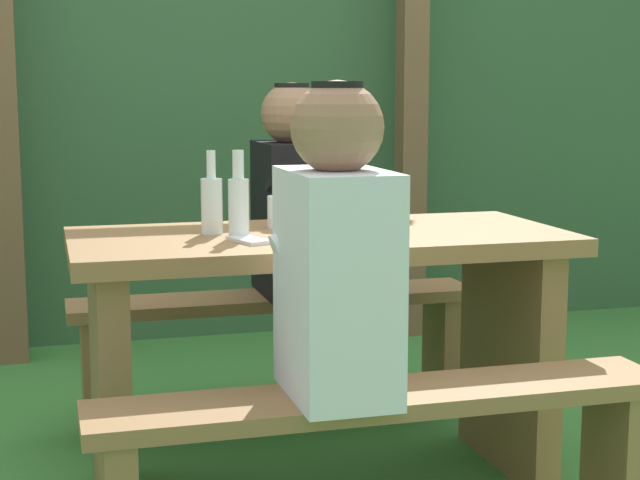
% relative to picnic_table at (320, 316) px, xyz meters
% --- Properties ---
extents(hedge_backdrop, '(6.40, 0.76, 2.29)m').
position_rel_picnic_table_xyz_m(hedge_backdrop, '(0.00, 2.25, 0.64)').
color(hedge_backdrop, '#345C36').
rests_on(hedge_backdrop, ground_plane).
extents(pergola_post_left, '(0.12, 0.12, 2.29)m').
position_rel_picnic_table_xyz_m(pergola_post_left, '(-0.90, 1.65, 0.63)').
color(pergola_post_left, brown).
rests_on(pergola_post_left, ground_plane).
extents(pergola_post_right, '(0.12, 0.12, 2.29)m').
position_rel_picnic_table_xyz_m(pergola_post_right, '(0.90, 1.65, 0.63)').
color(pergola_post_right, brown).
rests_on(pergola_post_right, ground_plane).
extents(picnic_table, '(1.40, 0.64, 0.75)m').
position_rel_picnic_table_xyz_m(picnic_table, '(0.00, 0.00, 0.00)').
color(picnic_table, olive).
rests_on(picnic_table, ground_plane).
extents(bench_near, '(1.40, 0.24, 0.46)m').
position_rel_picnic_table_xyz_m(bench_near, '(0.00, -0.57, -0.18)').
color(bench_near, olive).
rests_on(bench_near, ground_plane).
extents(bench_far, '(1.40, 0.24, 0.46)m').
position_rel_picnic_table_xyz_m(bench_far, '(0.00, 0.57, -0.18)').
color(bench_far, olive).
rests_on(bench_far, ground_plane).
extents(person_white_shirt, '(0.25, 0.35, 0.72)m').
position_rel_picnic_table_xyz_m(person_white_shirt, '(-0.12, -0.57, 0.28)').
color(person_white_shirt, silver).
rests_on(person_white_shirt, bench_near).
extents(person_black_coat, '(0.25, 0.35, 0.72)m').
position_rel_picnic_table_xyz_m(person_black_coat, '(0.06, 0.57, 0.28)').
color(person_black_coat, black).
rests_on(person_black_coat, bench_far).
extents(drinking_glass, '(0.07, 0.07, 0.09)m').
position_rel_picnic_table_xyz_m(drinking_glass, '(-0.09, 0.13, 0.29)').
color(drinking_glass, silver).
rests_on(drinking_glass, picnic_table).
extents(bottle_left, '(0.06, 0.06, 0.24)m').
position_rel_picnic_table_xyz_m(bottle_left, '(-0.24, -0.04, 0.34)').
color(bottle_left, silver).
rests_on(bottle_left, picnic_table).
extents(bottle_right, '(0.06, 0.06, 0.24)m').
position_rel_picnic_table_xyz_m(bottle_right, '(-0.30, 0.06, 0.33)').
color(bottle_right, silver).
rests_on(bottle_right, picnic_table).
extents(cell_phone, '(0.11, 0.15, 0.01)m').
position_rel_picnic_table_xyz_m(cell_phone, '(-0.23, -0.12, 0.25)').
color(cell_phone, silver).
rests_on(cell_phone, picnic_table).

